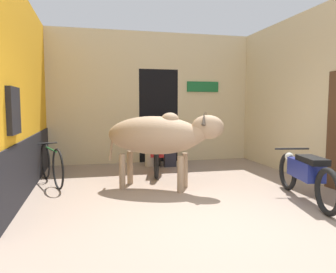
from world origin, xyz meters
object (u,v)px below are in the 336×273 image
bicycle (51,164)px  shopkeeper_seated (169,142)px  motorcycle_near (305,173)px  motorcycle_far (158,152)px  cow (160,135)px  plastic_stool (150,158)px

bicycle → shopkeeper_seated: size_ratio=1.49×
motorcycle_near → shopkeeper_seated: shopkeeper_seated is taller
bicycle → shopkeeper_seated: (2.61, 1.30, 0.21)m
motorcycle_far → shopkeeper_seated: size_ratio=1.79×
cow → motorcycle_near: cow is taller
motorcycle_far → plastic_stool: (-0.03, 0.75, -0.24)m
motorcycle_near → bicycle: size_ratio=1.19×
cow → motorcycle_far: (0.26, 1.44, -0.51)m
motorcycle_far → bicycle: (-2.20, -0.63, -0.08)m
cow → bicycle: 2.18m
shopkeeper_seated → plastic_stool: 0.58m
motorcycle_near → plastic_stool: motorcycle_near is taller
motorcycle_far → plastic_stool: bearing=92.4°
cow → plastic_stool: cow is taller
cow → plastic_stool: 2.33m
plastic_stool → shopkeeper_seated: bearing=-9.8°
motorcycle_far → shopkeeper_seated: bearing=58.4°
motorcycle_near → motorcycle_far: motorcycle_far is taller
cow → motorcycle_far: cow is taller
bicycle → plastic_stool: (2.17, 1.37, -0.17)m
motorcycle_near → plastic_stool: size_ratio=5.13×
cow → motorcycle_far: size_ratio=1.05×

